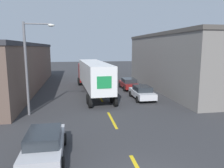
{
  "coord_description": "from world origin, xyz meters",
  "views": [
    {
      "loc": [
        -2.78,
        -7.5,
        5.58
      ],
      "look_at": [
        0.61,
        12.12,
        2.23
      ],
      "focal_mm": 35.0,
      "sensor_mm": 36.0,
      "label": 1
    }
  ],
  "objects_px": {
    "semi_truck": "(93,74)",
    "street_lamp": "(30,62)",
    "parked_car_left_near": "(44,144)",
    "parked_car_right_mid": "(142,92)",
    "parked_car_right_far": "(129,83)"
  },
  "relations": [
    {
      "from": "parked_car_right_mid",
      "to": "parked_car_right_far",
      "type": "bearing_deg",
      "value": 90.0
    },
    {
      "from": "semi_truck",
      "to": "street_lamp",
      "type": "relative_size",
      "value": 2.07
    },
    {
      "from": "parked_car_right_far",
      "to": "parked_car_left_near",
      "type": "xyz_separation_m",
      "value": [
        -8.76,
        -17.44,
        0.0
      ]
    },
    {
      "from": "parked_car_right_mid",
      "to": "parked_car_left_near",
      "type": "xyz_separation_m",
      "value": [
        -8.76,
        -11.49,
        0.0
      ]
    },
    {
      "from": "parked_car_right_mid",
      "to": "parked_car_left_near",
      "type": "height_order",
      "value": "same"
    },
    {
      "from": "parked_car_right_far",
      "to": "street_lamp",
      "type": "distance_m",
      "value": 14.9
    },
    {
      "from": "parked_car_right_mid",
      "to": "parked_car_left_near",
      "type": "bearing_deg",
      "value": -127.32
    },
    {
      "from": "parked_car_right_mid",
      "to": "parked_car_right_far",
      "type": "relative_size",
      "value": 1.0
    },
    {
      "from": "semi_truck",
      "to": "parked_car_right_far",
      "type": "xyz_separation_m",
      "value": [
        4.98,
        1.66,
        -1.56
      ]
    },
    {
      "from": "semi_truck",
      "to": "street_lamp",
      "type": "bearing_deg",
      "value": -128.49
    },
    {
      "from": "street_lamp",
      "to": "parked_car_right_far",
      "type": "bearing_deg",
      "value": 42.19
    },
    {
      "from": "parked_car_right_mid",
      "to": "street_lamp",
      "type": "xyz_separation_m",
      "value": [
        -10.71,
        -3.75,
        3.64
      ]
    },
    {
      "from": "parked_car_right_mid",
      "to": "parked_car_right_far",
      "type": "distance_m",
      "value": 5.95
    },
    {
      "from": "semi_truck",
      "to": "parked_car_left_near",
      "type": "relative_size",
      "value": 3.47
    },
    {
      "from": "parked_car_right_mid",
      "to": "street_lamp",
      "type": "relative_size",
      "value": 0.6
    }
  ]
}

